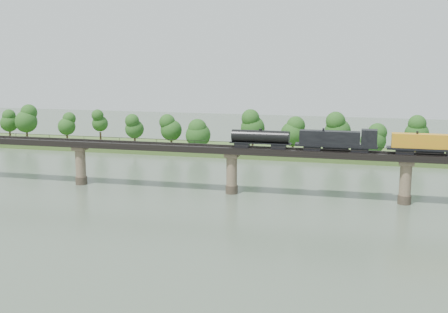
# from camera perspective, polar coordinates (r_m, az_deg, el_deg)

# --- Properties ---
(ground) EXTENTS (400.00, 400.00, 0.00)m
(ground) POSITION_cam_1_polar(r_m,az_deg,el_deg) (108.49, -2.82, -7.59)
(ground) COLOR #3D4C3C
(ground) RESTS_ON ground
(far_bank) EXTENTS (300.00, 24.00, 1.60)m
(far_bank) POSITION_cam_1_polar(r_m,az_deg,el_deg) (188.98, 4.55, 0.53)
(far_bank) COLOR #375321
(far_bank) RESTS_ON ground
(bridge) EXTENTS (236.00, 30.00, 11.50)m
(bridge) POSITION_cam_1_polar(r_m,az_deg,el_deg) (135.08, 0.79, -1.51)
(bridge) COLOR #473A2D
(bridge) RESTS_ON ground
(bridge_superstructure) EXTENTS (220.00, 4.90, 0.75)m
(bridge_superstructure) POSITION_cam_1_polar(r_m,az_deg,el_deg) (133.89, 0.80, 1.14)
(bridge_superstructure) COLOR black
(bridge_superstructure) RESTS_ON bridge
(far_treeline) EXTENTS (289.06, 17.54, 13.60)m
(far_treeline) POSITION_cam_1_polar(r_m,az_deg,el_deg) (184.86, 1.85, 2.85)
(far_treeline) COLOR #382619
(far_treeline) RESTS_ON far_bank
(freight_train) EXTENTS (74.75, 2.91, 5.15)m
(freight_train) POSITION_cam_1_polar(r_m,az_deg,el_deg) (130.48, 17.36, 1.36)
(freight_train) COLOR black
(freight_train) RESTS_ON bridge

